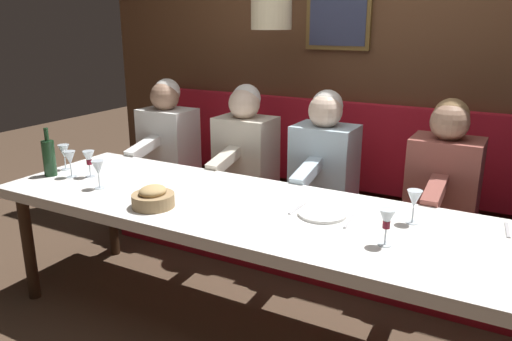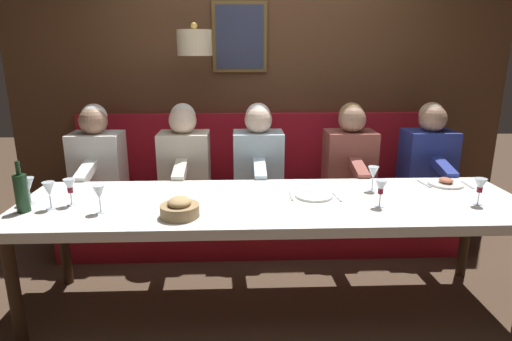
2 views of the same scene
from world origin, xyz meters
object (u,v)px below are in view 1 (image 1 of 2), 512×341
Objects in this scene: wine_glass_6 at (89,159)px; wine_bottle at (49,157)px; dining_table at (268,220)px; wine_glass_1 at (70,159)px; diner_farthest at (168,134)px; wine_glass_0 at (98,169)px; bread_bowl at (153,198)px; diner_middle at (324,155)px; diner_near at (445,171)px; diner_far at (245,144)px; wine_glass_3 at (387,220)px; wine_glass_4 at (64,152)px; wine_glass_5 at (414,200)px.

wine_bottle is (-0.10, 0.24, 0.00)m from wine_glass_6.
dining_table is 1.33m from wine_glass_1.
dining_table is 3.95× the size of diner_farthest.
bread_bowl is (-0.08, -0.46, -0.07)m from wine_glass_0.
diner_middle is 4.82× the size of wine_glass_6.
diner_near is 1.00× the size of diner_far.
wine_glass_3 is (0.04, -1.64, -0.00)m from wine_glass_0.
diner_far is at bearing 90.00° from diner_near.
diner_farthest reaches higher than wine_bottle.
wine_glass_6 is (0.06, -0.10, -0.00)m from wine_glass_1.
diner_farthest is 3.60× the size of bread_bowl.
wine_glass_3 is (-1.01, -1.28, 0.04)m from diner_far.
bread_bowl is at bearing 114.99° from dining_table.
wine_glass_1 is 1.00× the size of wine_glass_3.
diner_near is 2.24m from wine_glass_1.
wine_glass_4 is (-0.88, 0.83, 0.04)m from diner_far.
wine_glass_5 is (-0.71, -1.33, 0.04)m from diner_far.
wine_glass_4 is 0.97m from bread_bowl.
diner_middle is at bearing -54.10° from wine_bottle.
diner_far is 1.63m from wine_glass_3.
diner_farthest is 2.14m from wine_glass_5.
wine_glass_6 is (-0.04, 1.22, 0.17)m from dining_table.
wine_glass_0 is (-0.17, 1.00, 0.17)m from dining_table.
wine_glass_5 is 0.55× the size of wine_bottle.
diner_middle is at bearing 90.00° from diner_near.
diner_farthest is 1.02m from wine_bottle.
wine_glass_5 is 1.29m from bread_bowl.
wine_bottle is at bearing -170.52° from wine_glass_4.
wine_glass_4 is 2.16m from wine_glass_5.
bread_bowl is (-0.12, 1.17, -0.07)m from wine_glass_3.
diner_middle is 4.82× the size of wine_glass_3.
wine_glass_1 is at bearing 115.84° from diner_near.
diner_farthest reaches higher than bread_bowl.
diner_far is 4.82× the size of wine_glass_1.
diner_middle reaches higher than wine_bottle.
wine_glass_4 is 1.00× the size of wine_glass_5.
diner_middle is (0.00, 0.75, 0.00)m from diner_near.
wine_glass_0 is at bearing 161.33° from diner_far.
wine_glass_4 and wine_glass_5 have the same top height.
wine_glass_3 and wine_glass_6 have the same top height.
wine_glass_6 is (-0.92, 1.92, 0.04)m from diner_near.
bread_bowl is (-0.25, -0.94, -0.07)m from wine_glass_4.
bread_bowl is at bearing -174.49° from diner_far.
wine_glass_4 is at bearing 171.59° from diner_farthest.
diner_farthest is (0.00, 0.70, 0.00)m from diner_far.
wine_glass_4 is at bearing 70.18° from wine_glass_0.
diner_far reaches higher than dining_table.
wine_bottle is at bearing 98.22° from wine_glass_5.
diner_near is 2.13m from wine_glass_6.
diner_far is at bearing -90.00° from diner_farthest.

